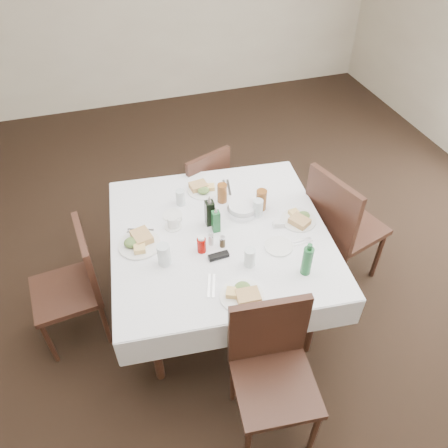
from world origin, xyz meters
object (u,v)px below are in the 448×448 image
at_px(water_w, 164,255).
at_px(oil_cruet_dark, 210,212).
at_px(water_n, 180,197).
at_px(water_s, 250,257).
at_px(ketchup_bottle, 201,245).
at_px(oil_cruet_green, 216,220).
at_px(chair_south, 272,363).
at_px(bread_basket, 242,209).
at_px(chair_north, 202,187).
at_px(chair_east, 339,223).
at_px(water_e, 258,208).
at_px(coffee_mug, 173,223).
at_px(chair_west, 76,280).
at_px(dining_table, 220,241).
at_px(green_bottle, 307,260).

height_order(water_w, oil_cruet_dark, oil_cruet_dark).
xyz_separation_m(water_n, water_s, (0.27, -0.70, 0.01)).
bearing_deg(ketchup_bottle, oil_cruet_green, 47.98).
relative_size(chair_south, bread_basket, 4.48).
xyz_separation_m(chair_south, water_w, (-0.44, 0.72, 0.29)).
height_order(chair_north, chair_south, chair_south).
relative_size(water_n, oil_cruet_green, 0.58).
height_order(chair_east, water_e, chair_east).
distance_m(chair_south, oil_cruet_green, 0.96).
bearing_deg(coffee_mug, chair_west, -174.89).
xyz_separation_m(water_n, bread_basket, (0.39, -0.22, -0.03)).
distance_m(chair_south, bread_basket, 1.07).
relative_size(chair_west, water_n, 7.78).
height_order(dining_table, bread_basket, bread_basket).
bearing_deg(chair_south, green_bottle, 47.55).
xyz_separation_m(water_e, oil_cruet_green, (-0.32, -0.06, 0.02)).
xyz_separation_m(water_s, coffee_mug, (-0.37, 0.48, -0.03)).
bearing_deg(oil_cruet_dark, ketchup_bottle, -117.47).
xyz_separation_m(chair_east, water_s, (-0.84, -0.34, 0.24)).
distance_m(water_e, green_bottle, 0.59).
bearing_deg(chair_west, water_s, -21.16).
relative_size(bread_basket, coffee_mug, 1.69).
relative_size(chair_north, water_e, 6.75).
height_order(water_w, ketchup_bottle, water_w).
bearing_deg(coffee_mug, ketchup_bottle, -65.93).
xyz_separation_m(water_w, ketchup_bottle, (0.24, 0.03, -0.02)).
bearing_deg(water_s, oil_cruet_dark, 106.59).
height_order(chair_west, green_bottle, green_bottle).
xyz_separation_m(chair_east, water_w, (-1.33, -0.17, 0.25)).
distance_m(dining_table, water_e, 0.35).
relative_size(water_e, bread_basket, 0.61).
bearing_deg(green_bottle, chair_west, 157.28).
xyz_separation_m(chair_west, green_bottle, (1.37, -0.57, 0.34)).
distance_m(dining_table, oil_cruet_dark, 0.21).
xyz_separation_m(oil_cruet_dark, oil_cruet_green, (0.02, -0.08, -0.02)).
bearing_deg(chair_east, oil_cruet_dark, 174.66).
height_order(water_w, oil_cruet_green, oil_cruet_green).
relative_size(water_s, ketchup_bottle, 1.03).
relative_size(water_e, water_w, 0.87).
xyz_separation_m(dining_table, chair_west, (-0.98, 0.09, -0.16)).
bearing_deg(bread_basket, chair_south, -99.73).
bearing_deg(coffee_mug, chair_south, -72.94).
relative_size(chair_south, ketchup_bottle, 7.69).
height_order(chair_west, water_n, chair_west).
xyz_separation_m(dining_table, water_n, (-0.18, 0.37, 0.13)).
height_order(water_e, water_w, water_w).
height_order(water_s, water_e, water_e).
bearing_deg(water_e, chair_south, -105.42).
xyz_separation_m(water_w, oil_cruet_green, (0.39, 0.19, 0.01)).
height_order(chair_south, chair_west, chair_south).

